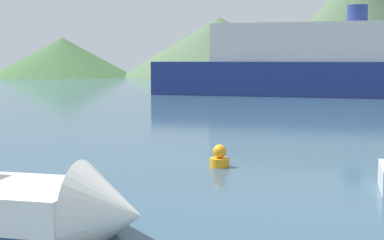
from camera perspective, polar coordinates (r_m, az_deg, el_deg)
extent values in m
cone|color=white|center=(10.41, -8.73, -9.83)|extent=(1.56, 2.18, 2.00)
cube|color=navy|center=(51.38, 17.02, 4.22)|extent=(37.80, 11.48, 3.11)
cube|color=silver|center=(51.37, 17.14, 7.91)|extent=(26.59, 9.11, 3.50)
cylinder|color=navy|center=(51.51, 17.24, 10.74)|extent=(1.80, 1.80, 1.60)
cylinder|color=orange|center=(16.84, 2.96, -4.54)|extent=(0.62, 0.62, 0.28)
sphere|color=orange|center=(16.78, 2.97, -3.35)|extent=(0.43, 0.43, 0.43)
cone|color=#3D6038|center=(105.26, -13.63, 6.52)|extent=(27.28, 27.28, 7.40)
cone|color=#4C6647|center=(105.51, 2.94, 7.82)|extent=(38.79, 38.79, 11.54)
cone|color=#4C6647|center=(88.50, 17.11, 9.78)|extent=(30.08, 30.08, 17.66)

